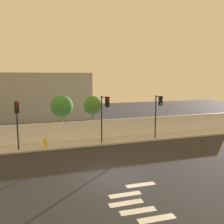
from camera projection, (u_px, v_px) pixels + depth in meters
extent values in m
plane|color=#26262A|center=(114.00, 177.00, 15.66)|extent=(80.00, 80.00, 0.00)
cube|color=#B2B2B2|center=(86.00, 143.00, 23.36)|extent=(36.00, 2.40, 0.15)
cube|color=silver|center=(84.00, 130.00, 24.43)|extent=(36.00, 0.18, 1.80)
cube|color=silver|center=(157.00, 219.00, 11.13)|extent=(1.81, 0.51, 0.01)
cube|color=silver|center=(138.00, 211.00, 11.76)|extent=(1.82, 0.52, 0.01)
cube|color=silver|center=(126.00, 203.00, 12.48)|extent=(1.80, 0.46, 0.01)
cube|color=silver|center=(125.00, 195.00, 13.36)|extent=(1.81, 0.47, 0.01)
cube|color=silver|center=(141.00, 185.00, 14.56)|extent=(1.81, 0.48, 0.01)
cylinder|color=black|center=(102.00, 119.00, 22.81)|extent=(0.12, 0.12, 4.42)
cylinder|color=black|center=(104.00, 97.00, 21.95)|extent=(0.26, 1.24, 0.08)
cube|color=black|center=(107.00, 102.00, 21.45)|extent=(0.37, 0.25, 0.90)
sphere|color=red|center=(108.00, 99.00, 21.30)|extent=(0.18, 0.18, 0.18)
sphere|color=#33260A|center=(108.00, 102.00, 21.34)|extent=(0.18, 0.18, 0.18)
sphere|color=black|center=(108.00, 105.00, 21.39)|extent=(0.18, 0.18, 0.18)
cylinder|color=black|center=(17.00, 125.00, 20.60)|extent=(0.12, 0.12, 4.21)
cylinder|color=black|center=(16.00, 102.00, 19.80)|extent=(0.18, 1.09, 0.08)
cube|color=black|center=(17.00, 107.00, 19.36)|extent=(0.36, 0.23, 0.90)
sphere|color=red|center=(17.00, 104.00, 19.21)|extent=(0.18, 0.18, 0.18)
sphere|color=#33260A|center=(17.00, 108.00, 19.25)|extent=(0.18, 0.18, 0.18)
sphere|color=black|center=(17.00, 111.00, 19.29)|extent=(0.18, 0.18, 0.18)
cylinder|color=black|center=(156.00, 117.00, 24.52)|extent=(0.12, 0.12, 4.32)
cylinder|color=black|center=(158.00, 97.00, 23.72)|extent=(0.15, 1.04, 0.08)
cube|color=black|center=(160.00, 101.00, 23.27)|extent=(0.35, 0.22, 0.90)
sphere|color=black|center=(161.00, 98.00, 23.12)|extent=(0.18, 0.18, 0.18)
sphere|color=#33260A|center=(161.00, 101.00, 23.16)|extent=(0.18, 0.18, 0.18)
sphere|color=#19F24C|center=(161.00, 104.00, 23.20)|extent=(0.18, 0.18, 0.18)
cylinder|color=gold|center=(45.00, 144.00, 21.63)|extent=(0.24, 0.24, 0.63)
sphere|color=gold|center=(45.00, 140.00, 21.58)|extent=(0.26, 0.26, 0.26)
cylinder|color=gold|center=(43.00, 143.00, 21.57)|extent=(0.10, 0.09, 0.09)
cylinder|color=gold|center=(47.00, 143.00, 21.68)|extent=(0.10, 0.09, 0.09)
cylinder|color=brown|center=(62.00, 125.00, 24.89)|extent=(0.22, 0.22, 2.77)
sphere|color=#387D36|center=(62.00, 106.00, 24.59)|extent=(2.21, 2.21, 2.21)
cylinder|color=brown|center=(93.00, 123.00, 25.85)|extent=(0.19, 0.19, 2.80)
sphere|color=#3D742D|center=(93.00, 105.00, 25.57)|extent=(1.94, 1.94, 1.94)
cube|color=gray|center=(44.00, 96.00, 36.32)|extent=(13.28, 6.00, 6.76)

